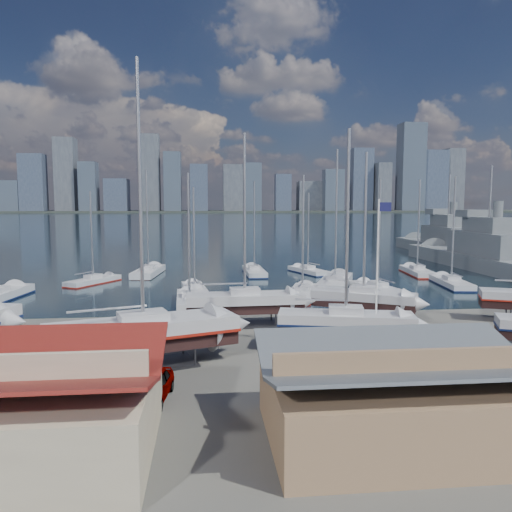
{
  "coord_description": "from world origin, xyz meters",
  "views": [
    {
      "loc": [
        -8.73,
        -46.65,
        10.5
      ],
      "look_at": [
        -3.11,
        8.0,
        4.72
      ],
      "focal_mm": 35.0,
      "sensor_mm": 36.0,
      "label": 1
    }
  ],
  "objects": [
    {
      "name": "shed_grey",
      "position": [
        0.0,
        -26.0,
        2.15
      ],
      "size": [
        12.6,
        8.4,
        4.17
      ],
      "color": "#8C6B4C",
      "rests_on": "ground"
    },
    {
      "name": "car_b",
      "position": [
        -0.73,
        -19.24,
        0.76
      ],
      "size": [
        4.65,
        1.68,
        1.53
      ],
      "primitive_type": "imported",
      "rotation": [
        0.0,
        0.0,
        1.56
      ],
      "color": "gray",
      "rests_on": "ground"
    },
    {
      "name": "sailboat_moored_9",
      "position": [
        11.54,
        9.69,
        0.32
      ],
      "size": [
        4.35,
        9.58,
        13.97
      ],
      "rotation": [
        0.0,
        0.0,
        1.77
      ],
      "color": "black",
      "rests_on": "water"
    },
    {
      "name": "naval_ship_west",
      "position": [
        40.48,
        50.22,
        1.66
      ],
      "size": [
        8.62,
        42.5,
        17.8
      ],
      "rotation": [
        0.0,
        0.0,
        1.53
      ],
      "color": "slate",
      "rests_on": "water"
    },
    {
      "name": "sailboat_moored_3",
      "position": [
        -10.38,
        5.15,
        0.31
      ],
      "size": [
        3.09,
        9.65,
        14.27
      ],
      "rotation": [
        0.0,
        0.0,
        1.61
      ],
      "color": "black",
      "rests_on": "water"
    },
    {
      "name": "water",
      "position": [
        0.0,
        300.0,
        -0.15
      ],
      "size": [
        1400.0,
        600.0,
        0.4
      ],
      "primitive_type": "cube",
      "color": "#1B313E",
      "rests_on": "ground"
    },
    {
      "name": "sailboat_cradle_2",
      "position": [
        -5.37,
        -4.56,
        2.09
      ],
      "size": [
        10.14,
        3.2,
        16.36
      ],
      "rotation": [
        0.0,
        0.0,
        0.04
      ],
      "color": "#2D2D33",
      "rests_on": "ground"
    },
    {
      "name": "sailboat_cradle_3",
      "position": [
        1.23,
        -12.53,
        2.05
      ],
      "size": [
        10.02,
        4.77,
        15.65
      ],
      "rotation": [
        0.0,
        0.0,
        -0.22
      ],
      "color": "#2D2D33",
      "rests_on": "ground"
    },
    {
      "name": "sailboat_cradle_4",
      "position": [
        5.37,
        -3.81,
        2.02
      ],
      "size": [
        9.18,
        6.76,
        14.97
      ],
      "rotation": [
        0.0,
        0.0,
        -0.52
      ],
      "color": "#2D2D33",
      "rests_on": "ground"
    },
    {
      "name": "sailboat_moored_10",
      "position": [
        22.44,
        13.21,
        0.31
      ],
      "size": [
        4.05,
        10.03,
        14.57
      ],
      "rotation": [
        0.0,
        0.0,
        1.43
      ],
      "color": "black",
      "rests_on": "water"
    },
    {
      "name": "sailboat_moored_8",
      "position": [
        6.68,
        26.66,
        0.31
      ],
      "size": [
        5.06,
        8.78,
        12.67
      ],
      "rotation": [
        0.0,
        0.0,
        1.91
      ],
      "color": "black",
      "rests_on": "water"
    },
    {
      "name": "sailboat_moored_6",
      "position": [
        2.12,
        7.81,
        0.31
      ],
      "size": [
        5.37,
        9.92,
        14.28
      ],
      "rotation": [
        0.0,
        0.0,
        1.27
      ],
      "color": "black",
      "rests_on": "water"
    },
    {
      "name": "naval_ship_east",
      "position": [
        35.67,
        27.51,
        1.66
      ],
      "size": [
        7.45,
        43.72,
        17.93
      ],
      "rotation": [
        0.0,
        0.0,
        1.58
      ],
      "color": "slate",
      "rests_on": "water"
    },
    {
      "name": "sailboat_moored_11",
      "position": [
        22.53,
        23.73,
        0.31
      ],
      "size": [
        3.8,
        10.04,
        14.65
      ],
      "rotation": [
        0.0,
        0.0,
        1.46
      ],
      "color": "black",
      "rests_on": "water"
    },
    {
      "name": "sailboat_moored_2",
      "position": [
        -17.04,
        27.19,
        0.32
      ],
      "size": [
        4.16,
        10.94,
        16.11
      ],
      "rotation": [
        0.0,
        0.0,
        1.46
      ],
      "color": "black",
      "rests_on": "water"
    },
    {
      "name": "car_a",
      "position": [
        -11.67,
        -20.43,
        0.78
      ],
      "size": [
        2.45,
        4.76,
        1.55
      ],
      "primitive_type": "imported",
      "rotation": [
        0.0,
        0.0,
        -0.14
      ],
      "color": "gray",
      "rests_on": "ground"
    },
    {
      "name": "car_c",
      "position": [
        7.97,
        -20.05,
        0.73
      ],
      "size": [
        3.24,
        5.56,
        1.46
      ],
      "primitive_type": "imported",
      "rotation": [
        0.0,
        0.0,
        -0.16
      ],
      "color": "gray",
      "rests_on": "ground"
    },
    {
      "name": "sailboat_moored_7",
      "position": [
        7.64,
        14.42,
        0.33
      ],
      "size": [
        7.51,
        12.3,
        17.98
      ],
      "rotation": [
        0.0,
        0.0,
        1.19
      ],
      "color": "black",
      "rests_on": "water"
    },
    {
      "name": "far_shore",
      "position": [
        0.0,
        560.0,
        1.1
      ],
      "size": [
        1400.0,
        80.0,
        2.2
      ],
      "primitive_type": "cube",
      "color": "#2D332D",
      "rests_on": "ground"
    },
    {
      "name": "sailboat_moored_5",
      "position": [
        -1.49,
        26.15,
        0.31
      ],
      "size": [
        2.94,
        9.7,
        14.41
      ],
      "rotation": [
        0.0,
        0.0,
        1.6
      ],
      "color": "black",
      "rests_on": "water"
    },
    {
      "name": "sailboat_moored_4",
      "position": [
        -9.98,
        11.57,
        0.32
      ],
      "size": [
        3.47,
        8.81,
        12.94
      ],
      "rotation": [
        0.0,
        0.0,
        1.7
      ],
      "color": "black",
      "rests_on": "water"
    },
    {
      "name": "car_d",
      "position": [
        3.79,
        -19.28,
        0.8
      ],
      "size": [
        2.49,
        5.59,
        1.59
      ],
      "primitive_type": "imported",
      "rotation": [
        0.0,
        0.0,
        0.05
      ],
      "color": "gray",
      "rests_on": "ground"
    },
    {
      "name": "flagpole",
      "position": [
        3.47,
        -12.71,
        6.16
      ],
      "size": [
        0.96,
        0.12,
        10.82
      ],
      "color": "white",
      "rests_on": "ground"
    },
    {
      "name": "skyline",
      "position": [
        -7.83,
        553.76,
        39.09
      ],
      "size": [
        639.14,
        43.8,
        107.69
      ],
      "color": "#475166",
      "rests_on": "far_shore"
    },
    {
      "name": "ground",
      "position": [
        0.0,
        -10.0,
        0.0
      ],
      "size": [
        1400.0,
        1400.0,
        0.0
      ],
      "primitive_type": "plane",
      "color": "#605E59",
      "rests_on": "ground"
    },
    {
      "name": "sailboat_moored_1",
      "position": [
        -23.37,
        19.79,
        0.31
      ],
      "size": [
        6.34,
        8.47,
        12.62
      ],
      "rotation": [
        0.0,
        0.0,
        1.04
      ],
      "color": "black",
      "rests_on": "water"
    },
    {
      "name": "sailboat_cradle_1",
      "position": [
        -12.71,
        -14.87,
        2.24
      ],
      "size": [
        12.57,
        7.19,
        19.34
      ],
      "rotation": [
        0.0,
        0.0,
        0.33
      ],
      "color": "#2D2D33",
      "rests_on": "ground"
    }
  ]
}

